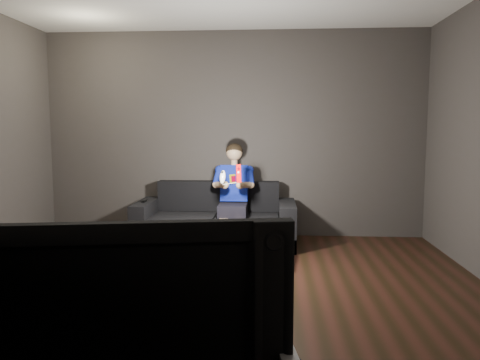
{
  "coord_description": "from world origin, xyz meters",
  "views": [
    {
      "loc": [
        0.51,
        -3.7,
        1.44
      ],
      "look_at": [
        0.15,
        1.55,
        0.85
      ],
      "focal_mm": 35.0,
      "sensor_mm": 36.0,
      "label": 1
    }
  ],
  "objects": [
    {
      "name": "tv",
      "position": [
        -0.0,
        -2.27,
        0.83
      ],
      "size": [
        1.14,
        0.34,
        0.65
      ],
      "primitive_type": "imported",
      "rotation": [
        0.0,
        0.0,
        0.17
      ],
      "color": "black",
      "rests_on": "media_console"
    },
    {
      "name": "coffee_table",
      "position": [
        0.06,
        1.15,
        0.31
      ],
      "size": [
        1.03,
        0.6,
        0.36
      ],
      "color": "black",
      "rests_on": "floor"
    },
    {
      "name": "back_wall",
      "position": [
        0.0,
        2.5,
        1.35
      ],
      "size": [
        5.0,
        0.04,
        2.7
      ],
      "primitive_type": "cube",
      "color": "#403C38",
      "rests_on": "ground"
    },
    {
      "name": "child",
      "position": [
        0.05,
        1.93,
        0.7
      ],
      "size": [
        0.5,
        0.62,
        1.23
      ],
      "color": "black",
      "rests_on": "sofa"
    },
    {
      "name": "front_wall",
      "position": [
        0.0,
        -2.5,
        1.35
      ],
      "size": [
        5.0,
        0.04,
        2.7
      ],
      "primitive_type": "cube",
      "color": "#403C38",
      "rests_on": "ground"
    },
    {
      "name": "floor",
      "position": [
        0.0,
        0.0,
        0.0
      ],
      "size": [
        5.0,
        5.0,
        0.0
      ],
      "primitive_type": "plane",
      "color": "black",
      "rests_on": "ground"
    },
    {
      "name": "wii_remote_black",
      "position": [
        -1.05,
        1.9,
        0.55
      ],
      "size": [
        0.04,
        0.15,
        0.03
      ],
      "color": "black",
      "rests_on": "sofa"
    },
    {
      "name": "sofa",
      "position": [
        -0.18,
        1.97,
        0.25
      ],
      "size": [
        1.95,
        0.84,
        0.75
      ],
      "color": "black",
      "rests_on": "floor"
    },
    {
      "name": "nunchuk_white",
      "position": [
        -0.04,
        1.46,
        0.89
      ],
      "size": [
        0.09,
        0.11,
        0.17
      ],
      "color": "silver",
      "rests_on": "child"
    },
    {
      "name": "wii_remote_red",
      "position": [
        0.14,
        1.45,
        0.93
      ],
      "size": [
        0.06,
        0.08,
        0.21
      ],
      "color": "red",
      "rests_on": "child"
    }
  ]
}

